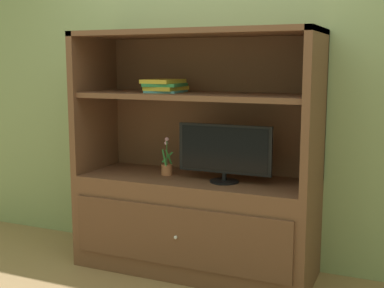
{
  "coord_description": "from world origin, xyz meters",
  "views": [
    {
      "loc": [
        1.41,
        -2.88,
        1.49
      ],
      "look_at": [
        0.0,
        0.35,
        0.93
      ],
      "focal_mm": 48.1,
      "sensor_mm": 36.0,
      "label": 1
    }
  ],
  "objects_px": {
    "potted_plant": "(167,166)",
    "media_console": "(195,199)",
    "tv_monitor": "(224,152)",
    "magazine_stack": "(165,86)"
  },
  "relations": [
    {
      "from": "tv_monitor",
      "to": "potted_plant",
      "type": "distance_m",
      "value": 0.49
    },
    {
      "from": "media_console",
      "to": "potted_plant",
      "type": "relative_size",
      "value": 6.12
    },
    {
      "from": "potted_plant",
      "to": "tv_monitor",
      "type": "bearing_deg",
      "value": -6.83
    },
    {
      "from": "tv_monitor",
      "to": "magazine_stack",
      "type": "height_order",
      "value": "magazine_stack"
    },
    {
      "from": "potted_plant",
      "to": "magazine_stack",
      "type": "height_order",
      "value": "magazine_stack"
    },
    {
      "from": "potted_plant",
      "to": "magazine_stack",
      "type": "bearing_deg",
      "value": -163.96
    },
    {
      "from": "media_console",
      "to": "tv_monitor",
      "type": "relative_size",
      "value": 2.58
    },
    {
      "from": "potted_plant",
      "to": "media_console",
      "type": "bearing_deg",
      "value": 0.42
    },
    {
      "from": "tv_monitor",
      "to": "potted_plant",
      "type": "xyz_separation_m",
      "value": [
        -0.46,
        0.06,
        -0.15
      ]
    },
    {
      "from": "magazine_stack",
      "to": "tv_monitor",
      "type": "bearing_deg",
      "value": -6.42
    }
  ]
}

